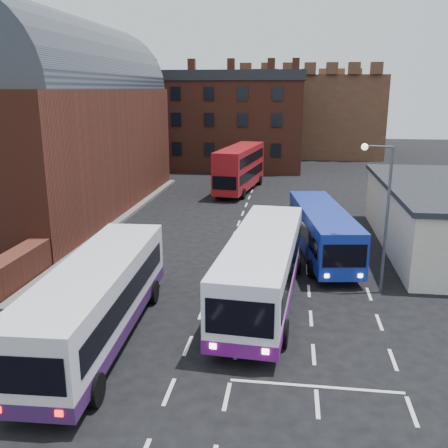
# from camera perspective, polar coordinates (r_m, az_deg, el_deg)

# --- Properties ---
(ground) EXTENTS (180.00, 180.00, 0.00)m
(ground) POSITION_cam_1_polar(r_m,az_deg,el_deg) (21.45, -3.69, -12.70)
(ground) COLOR black
(railway_station) EXTENTS (12.00, 28.00, 16.00)m
(railway_station) POSITION_cam_1_polar(r_m,az_deg,el_deg) (44.12, -18.71, 11.30)
(railway_station) COLOR #602B1E
(railway_station) RESTS_ON ground
(brick_terrace) EXTENTS (22.00, 10.00, 11.00)m
(brick_terrace) POSITION_cam_1_polar(r_m,az_deg,el_deg) (65.48, -0.98, 11.21)
(brick_terrace) COLOR brown
(brick_terrace) RESTS_ON ground
(castle_keep) EXTENTS (22.00, 22.00, 12.00)m
(castle_keep) POSITION_cam_1_polar(r_m,az_deg,el_deg) (84.69, 9.37, 12.25)
(castle_keep) COLOR brown
(castle_keep) RESTS_ON ground
(bus_white_outbound) EXTENTS (3.44, 12.25, 3.31)m
(bus_white_outbound) POSITION_cam_1_polar(r_m,az_deg,el_deg) (20.97, -14.34, -7.94)
(bus_white_outbound) COLOR silver
(bus_white_outbound) RESTS_ON ground
(bus_white_inbound) EXTENTS (3.84, 12.64, 3.40)m
(bus_white_inbound) POSITION_cam_1_polar(r_m,az_deg,el_deg) (23.77, 4.45, -4.57)
(bus_white_inbound) COLOR white
(bus_white_inbound) RESTS_ON ground
(bus_blue) EXTENTS (4.10, 11.29, 3.01)m
(bus_blue) POSITION_cam_1_polar(r_m,az_deg,el_deg) (31.01, 11.18, -0.53)
(bus_blue) COLOR #152B9A
(bus_blue) RESTS_ON ground
(bus_red_double) EXTENTS (4.13, 11.43, 4.47)m
(bus_red_double) POSITION_cam_1_polar(r_m,az_deg,el_deg) (50.29, 1.82, 6.42)
(bus_red_double) COLOR maroon
(bus_red_double) RESTS_ON ground
(street_lamp) EXTENTS (1.50, 0.52, 7.50)m
(street_lamp) POSITION_cam_1_polar(r_m,az_deg,el_deg) (25.51, 17.63, 2.02)
(street_lamp) COLOR #4C4F57
(street_lamp) RESTS_ON ground
(pedestrian_red) EXTENTS (0.79, 0.68, 1.84)m
(pedestrian_red) POSITION_cam_1_polar(r_m,az_deg,el_deg) (19.45, -23.67, -14.10)
(pedestrian_red) COLOR #770306
(pedestrian_red) RESTS_ON ground
(pedestrian_beige) EXTENTS (0.90, 0.77, 1.60)m
(pedestrian_beige) POSITION_cam_1_polar(r_m,az_deg,el_deg) (21.38, -19.26, -11.28)
(pedestrian_beige) COLOR tan
(pedestrian_beige) RESTS_ON ground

